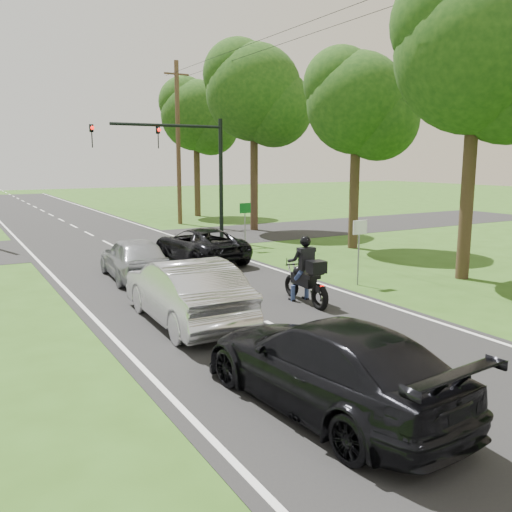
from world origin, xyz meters
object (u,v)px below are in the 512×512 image
at_px(dark_suv, 200,245).
at_px(traffic_signal, 186,158).
at_px(dark_car_behind, 327,364).
at_px(sign_green, 245,215).
at_px(motorcycle_rider, 307,277).
at_px(silver_sedan, 185,291).
at_px(utility_pole_far, 178,143).
at_px(silver_suv, 134,258).
at_px(sign_white, 359,237).

bearing_deg(dark_suv, traffic_signal, -110.72).
bearing_deg(traffic_signal, dark_car_behind, -105.68).
bearing_deg(sign_green, traffic_signal, 117.38).
xyz_separation_m(dark_suv, dark_car_behind, (-3.56, -13.04, 0.07)).
bearing_deg(traffic_signal, motorcycle_rider, -96.76).
height_order(silver_sedan, utility_pole_far, utility_pole_far).
height_order(traffic_signal, utility_pole_far, utility_pole_far).
bearing_deg(silver_sedan, dark_car_behind, 93.53).
distance_m(silver_suv, traffic_signal, 8.69).
distance_m(motorcycle_rider, dark_car_behind, 6.58).
bearing_deg(traffic_signal, silver_sedan, -112.94).
height_order(silver_suv, utility_pole_far, utility_pole_far).
height_order(dark_suv, dark_car_behind, dark_car_behind).
bearing_deg(dark_suv, silver_suv, 26.17).
height_order(silver_sedan, dark_car_behind, silver_sedan).
bearing_deg(dark_car_behind, silver_suv, -96.11).
bearing_deg(sign_white, silver_sedan, -170.44).
xyz_separation_m(dark_car_behind, sign_green, (6.51, 14.62, 0.84)).
distance_m(motorcycle_rider, dark_suv, 7.48).
bearing_deg(silver_sedan, dark_suv, -114.77).
xyz_separation_m(dark_suv, sign_green, (2.95, 1.58, 0.91)).
bearing_deg(silver_suv, silver_sedan, 89.04).
bearing_deg(silver_suv, dark_suv, -146.15).
bearing_deg(sign_green, motorcycle_rider, -108.30).
distance_m(dark_suv, silver_suv, 3.79).
bearing_deg(sign_green, utility_pole_far, 83.27).
distance_m(motorcycle_rider, silver_suv, 6.44).
xyz_separation_m(motorcycle_rider, dark_suv, (0.05, 7.48, -0.08)).
xyz_separation_m(utility_pole_far, sign_green, (-1.30, -11.02, -3.49)).
relative_size(silver_sedan, sign_green, 2.32).
bearing_deg(sign_white, silver_suv, 143.13).
xyz_separation_m(traffic_signal, utility_pole_far, (2.86, 8.00, 0.95)).
height_order(dark_car_behind, utility_pole_far, utility_pole_far).
distance_m(dark_car_behind, sign_white, 9.18).
distance_m(motorcycle_rider, sign_green, 9.57).
xyz_separation_m(motorcycle_rider, dark_car_behind, (-3.52, -5.56, -0.02)).
relative_size(dark_car_behind, traffic_signal, 0.80).
bearing_deg(traffic_signal, sign_green, -62.62).
height_order(silver_sedan, silver_suv, silver_sedan).
relative_size(dark_suv, traffic_signal, 0.76).
bearing_deg(silver_suv, traffic_signal, -121.93).
xyz_separation_m(silver_suv, sign_green, (6.23, 3.48, 0.85)).
xyz_separation_m(motorcycle_rider, silver_sedan, (-3.69, -0.04, 0.05)).
bearing_deg(motorcycle_rider, silver_sedan, -175.12).
height_order(silver_suv, dark_car_behind, dark_car_behind).
relative_size(dark_car_behind, sign_white, 2.41).
height_order(motorcycle_rider, traffic_signal, traffic_signal).
bearing_deg(motorcycle_rider, silver_suv, 124.40).
bearing_deg(motorcycle_rider, sign_green, 76.00).
relative_size(dark_suv, dark_car_behind, 0.95).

